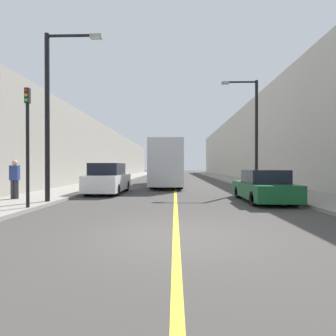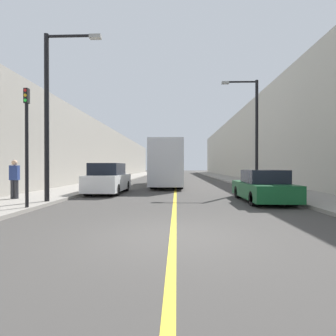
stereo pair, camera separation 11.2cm
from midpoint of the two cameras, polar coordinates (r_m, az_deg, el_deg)
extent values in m
plane|color=#3F3D3A|center=(6.32, 1.61, -14.70)|extent=(200.00, 200.00, 0.00)
cube|color=gray|center=(36.79, -8.88, -2.10)|extent=(3.28, 72.00, 0.14)
cube|color=gray|center=(36.77, 12.60, -2.11)|extent=(3.28, 72.00, 0.14)
cube|color=gray|center=(37.64, -14.34, 2.89)|extent=(4.00, 72.00, 6.64)
cube|color=#B7B2A3|center=(37.70, 18.06, 4.78)|extent=(4.00, 72.00, 9.12)
cube|color=gold|center=(36.14, 1.86, -2.25)|extent=(0.16, 72.00, 0.01)
cube|color=silver|center=(22.33, 0.16, 1.04)|extent=(2.41, 10.54, 3.28)
cube|color=black|center=(17.11, -0.38, 3.18)|extent=(2.05, 0.04, 1.48)
cylinder|color=black|center=(19.15, -2.96, -3.21)|extent=(0.53, 0.90, 0.90)
cylinder|color=black|center=(19.09, 2.68, -3.22)|extent=(0.53, 0.90, 0.90)
cylinder|color=black|center=(25.66, -1.72, -2.31)|extent=(0.53, 0.90, 0.90)
cylinder|color=black|center=(25.61, 2.48, -2.31)|extent=(0.53, 0.90, 0.90)
cube|color=silver|center=(16.35, -12.63, -3.07)|extent=(1.89, 4.67, 0.93)
cube|color=black|center=(16.10, -12.84, -0.22)|extent=(1.66, 2.57, 0.70)
cube|color=black|center=(14.13, -14.98, -2.95)|extent=(1.61, 0.04, 0.42)
cylinder|color=black|center=(15.20, -16.71, -4.57)|extent=(0.42, 0.68, 0.68)
cylinder|color=black|center=(14.80, -11.27, -4.70)|extent=(0.42, 0.68, 0.68)
cylinder|color=black|center=(17.96, -13.75, -3.81)|extent=(0.42, 0.68, 0.68)
cylinder|color=black|center=(17.62, -9.11, -3.89)|extent=(0.42, 0.68, 0.68)
cube|color=#145128|center=(12.98, 20.10, -4.56)|extent=(1.87, 4.44, 0.70)
cube|color=black|center=(12.73, 20.42, -1.74)|extent=(1.65, 2.00, 0.59)
cube|color=black|center=(10.92, 23.71, -4.85)|extent=(1.59, 0.04, 0.31)
cylinder|color=black|center=(11.48, 18.78, -6.33)|extent=(0.41, 0.62, 0.62)
cylinder|color=black|center=(11.98, 25.51, -6.06)|extent=(0.41, 0.62, 0.62)
cylinder|color=black|center=(14.12, 15.52, -5.07)|extent=(0.41, 0.62, 0.62)
cylinder|color=black|center=(14.54, 21.15, -4.93)|extent=(0.41, 0.62, 0.62)
cylinder|color=black|center=(12.57, -24.67, 9.90)|extent=(0.20, 0.20, 7.19)
cylinder|color=black|center=(13.20, -20.15, 25.37)|extent=(2.12, 0.12, 0.12)
cube|color=#999993|center=(12.86, -15.27, 25.85)|extent=(0.50, 0.24, 0.16)
cylinder|color=black|center=(18.87, 18.91, 6.93)|extent=(0.20, 0.20, 7.34)
cylinder|color=black|center=(19.34, 15.78, 17.61)|extent=(2.12, 0.12, 0.12)
cube|color=#999993|center=(19.11, 12.53, 17.67)|extent=(0.50, 0.24, 0.16)
cylinder|color=black|center=(10.88, -28.13, 2.44)|extent=(0.12, 0.12, 3.81)
cube|color=black|center=(11.18, -28.16, 13.68)|extent=(0.16, 0.16, 0.55)
cylinder|color=#B21919|center=(11.15, -28.40, 14.67)|extent=(0.11, 0.02, 0.11)
cylinder|color=gold|center=(11.10, -28.40, 13.77)|extent=(0.11, 0.02, 0.11)
cylinder|color=#26E53F|center=(11.06, -28.39, 12.85)|extent=(0.11, 0.02, 0.11)
cylinder|color=#2D2D33|center=(14.17, -30.53, -4.02)|extent=(0.18, 0.18, 0.86)
cylinder|color=#2D2D33|center=(14.08, -29.92, -4.05)|extent=(0.18, 0.18, 0.86)
cube|color=navy|center=(14.09, -30.24, -0.90)|extent=(0.40, 0.22, 0.68)
sphere|color=tan|center=(14.09, -30.24, 1.00)|extent=(0.25, 0.25, 0.25)
camera|label=1|loc=(0.06, -89.81, 0.00)|focal=28.00mm
camera|label=2|loc=(0.06, 90.19, 0.00)|focal=28.00mm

